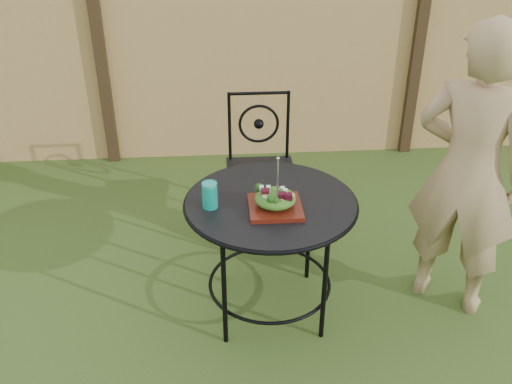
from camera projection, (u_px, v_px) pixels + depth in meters
ground at (292, 319)px, 3.26m from camera, size 60.00×60.00×0.00m
fence at (262, 49)px, 4.68m from camera, size 8.00×0.12×1.90m
patio_table at (270, 223)px, 3.06m from camera, size 0.92×0.92×0.72m
patio_chair at (260, 162)px, 3.87m from camera, size 0.46×0.46×0.95m
diner at (468, 174)px, 3.02m from camera, size 0.72×0.68×1.66m
salad_plate at (275, 207)px, 2.91m from camera, size 0.27×0.27×0.02m
salad at (275, 198)px, 2.88m from camera, size 0.21×0.21×0.08m
fork at (278, 176)px, 2.82m from camera, size 0.01×0.01×0.18m
drinking_glass at (210, 195)px, 2.90m from camera, size 0.08×0.08×0.14m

